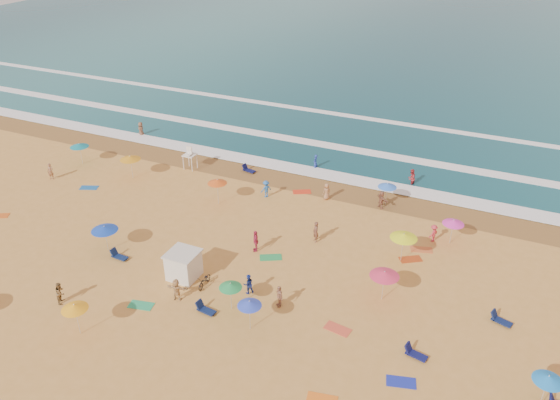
% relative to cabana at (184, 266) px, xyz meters
% --- Properties ---
extents(ground, '(220.00, 220.00, 0.00)m').
position_rel_cabana_xyz_m(ground, '(3.59, 5.01, -1.00)').
color(ground, gold).
rests_on(ground, ground).
extents(ocean, '(220.00, 140.00, 0.18)m').
position_rel_cabana_xyz_m(ocean, '(3.59, 89.01, -1.00)').
color(ocean, '#0C4756').
rests_on(ocean, ground).
extents(wet_sand, '(220.00, 220.00, 0.00)m').
position_rel_cabana_xyz_m(wet_sand, '(3.59, 17.51, -0.99)').
color(wet_sand, olive).
rests_on(wet_sand, ground).
extents(surf_foam, '(200.00, 18.70, 0.05)m').
position_rel_cabana_xyz_m(surf_foam, '(3.59, 26.33, -0.90)').
color(surf_foam, white).
rests_on(surf_foam, ground).
extents(cabana, '(2.00, 2.00, 2.00)m').
position_rel_cabana_xyz_m(cabana, '(0.00, 0.00, 0.00)').
color(cabana, white).
rests_on(cabana, ground).
extents(cabana_roof, '(2.20, 2.20, 0.12)m').
position_rel_cabana_xyz_m(cabana_roof, '(0.00, 0.00, 1.06)').
color(cabana_roof, silver).
rests_on(cabana_roof, cabana).
extents(bicycle, '(0.67, 1.71, 0.89)m').
position_rel_cabana_xyz_m(bicycle, '(1.90, -0.30, -0.56)').
color(bicycle, black).
rests_on(bicycle, ground).
extents(lifeguard_stand, '(1.20, 1.20, 2.10)m').
position_rel_cabana_xyz_m(lifeguard_stand, '(-9.47, 15.74, 0.05)').
color(lifeguard_stand, white).
rests_on(lifeguard_stand, ground).
extents(beach_umbrellas, '(53.25, 28.98, 0.72)m').
position_rel_cabana_xyz_m(beach_umbrellas, '(5.04, 4.97, 1.14)').
color(beach_umbrellas, orange).
rests_on(beach_umbrellas, ground).
extents(loungers, '(46.76, 27.17, 0.34)m').
position_rel_cabana_xyz_m(loungers, '(6.65, 0.35, -0.83)').
color(loungers, '#101A50').
rests_on(loungers, ground).
extents(towels, '(38.42, 23.55, 0.03)m').
position_rel_cabana_xyz_m(towels, '(4.27, 3.47, -0.98)').
color(towels, '#DC5C1B').
rests_on(towels, ground).
extents(beachgoers, '(48.25, 28.69, 2.14)m').
position_rel_cabana_xyz_m(beachgoers, '(3.28, 10.16, -0.21)').
color(beachgoers, '#2741B6').
rests_on(beachgoers, ground).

